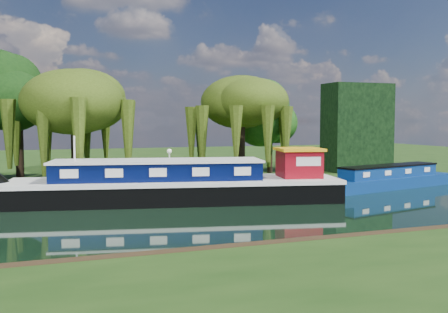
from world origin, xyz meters
name	(u,v)px	position (x,y,z in m)	size (l,w,h in m)	color
ground	(206,215)	(0.00, 0.00, 0.00)	(120.00, 120.00, 0.00)	black
far_bank	(119,162)	(0.00, 34.00, 0.23)	(120.00, 52.00, 0.45)	black
dutch_barge	(179,185)	(-0.23, 4.88, 1.07)	(20.97, 8.54, 4.32)	black
narrowboat	(389,179)	(16.18, 5.68, 0.68)	(13.19, 5.11, 1.90)	navy
white_cruiser	(373,187)	(15.66, 6.91, 0.00)	(2.15, 2.49, 1.31)	silver
willow_left	(75,104)	(-5.90, 13.87, 6.28)	(6.70, 6.70, 8.03)	black
willow_right	(241,110)	(7.07, 12.90, 5.94)	(6.18, 6.18, 7.53)	black
tree_far_mid	(18,98)	(-10.09, 18.80, 6.89)	(5.72, 5.72, 9.36)	black
tree_far_right	(270,118)	(10.71, 15.11, 5.31)	(4.31, 4.31, 7.05)	black
conifer_hedge	(357,127)	(19.00, 14.00, 4.45)	(6.00, 3.00, 8.00)	black
lamppost	(169,157)	(0.50, 10.50, 2.42)	(0.36, 0.36, 2.56)	silver
mooring_posts	(162,180)	(-0.50, 8.40, 0.95)	(19.16, 0.16, 1.00)	silver
reeds_near	(407,224)	(6.87, -7.57, 0.55)	(33.70, 1.50, 1.10)	#184312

